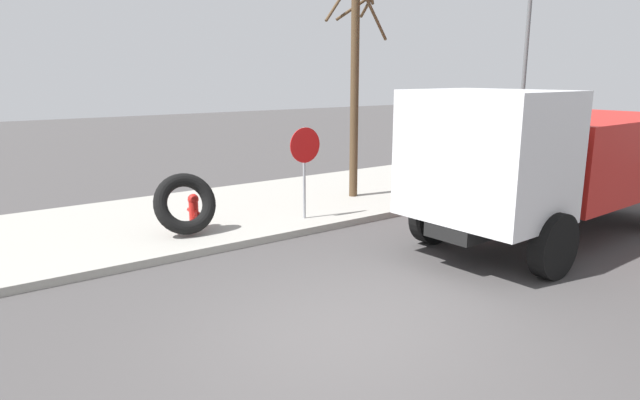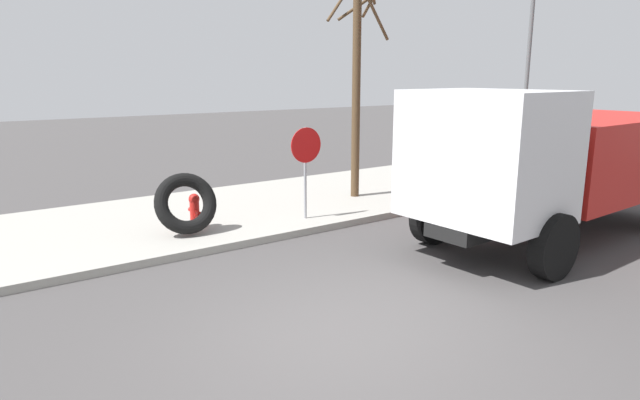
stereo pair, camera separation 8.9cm
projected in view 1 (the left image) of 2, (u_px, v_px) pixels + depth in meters
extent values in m
plane|color=#423F3F|center=(335.00, 340.00, 6.92)|extent=(80.00, 80.00, 0.00)
cube|color=#99968E|center=(153.00, 224.00, 12.02)|extent=(36.00, 5.00, 0.15)
cylinder|color=red|center=(194.00, 215.00, 11.37)|extent=(0.19, 0.19, 0.55)
sphere|color=red|center=(193.00, 199.00, 11.30)|extent=(0.22, 0.22, 0.22)
cylinder|color=red|center=(197.00, 213.00, 11.22)|extent=(0.09, 0.16, 0.09)
cylinder|color=red|center=(190.00, 210.00, 11.49)|extent=(0.09, 0.16, 0.09)
cylinder|color=red|center=(197.00, 217.00, 11.23)|extent=(0.10, 0.16, 0.10)
torus|color=black|center=(185.00, 204.00, 10.84)|extent=(1.31, 0.86, 1.25)
cylinder|color=gray|center=(304.00, 173.00, 11.99)|extent=(0.06, 0.06, 2.01)
cylinder|color=red|center=(305.00, 145.00, 11.82)|extent=(0.76, 0.02, 0.76)
cube|color=red|center=(586.00, 154.00, 11.70)|extent=(4.90, 2.70, 1.60)
cube|color=silver|center=(486.00, 155.00, 9.45)|extent=(2.10, 2.58, 2.20)
cube|color=black|center=(555.00, 204.00, 11.24)|extent=(7.03, 1.19, 0.24)
cylinder|color=black|center=(553.00, 246.00, 8.92)|extent=(1.11, 0.35, 1.10)
cylinder|color=black|center=(433.00, 216.00, 10.82)|extent=(1.11, 0.35, 1.10)
cylinder|color=black|center=(555.00, 187.00, 13.62)|extent=(1.11, 0.35, 1.10)
cylinder|color=#4C3823|center=(355.00, 86.00, 13.82)|extent=(0.21, 0.21, 5.65)
cylinder|color=#4C3823|center=(352.00, 9.00, 13.79)|extent=(0.79, 0.46, 0.60)
cylinder|color=#4C3823|center=(339.00, 0.00, 13.68)|extent=(1.07, 0.31, 1.11)
cylinder|color=#4C3823|center=(369.00, 2.00, 13.54)|extent=(0.21, 0.80, 0.67)
cylinder|color=#4C3823|center=(373.00, 13.00, 13.09)|extent=(1.11, 0.30, 1.23)
cylinder|color=#595B5E|center=(525.00, 64.00, 16.10)|extent=(0.12, 0.12, 6.82)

